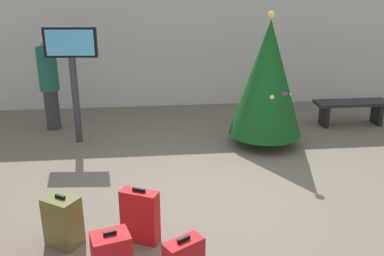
{
  "coord_description": "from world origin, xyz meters",
  "views": [
    {
      "loc": [
        -0.81,
        -4.85,
        2.82
      ],
      "look_at": [
        -0.25,
        0.45,
        0.9
      ],
      "focal_mm": 39.93,
      "sensor_mm": 36.0,
      "label": 1
    }
  ],
  "objects_px": {
    "traveller_0": "(49,82)",
    "suitcase_1": "(63,221)",
    "flight_info_kiosk": "(72,64)",
    "suitcase_8": "(140,216)",
    "holiday_tree": "(268,78)",
    "waiting_bench": "(352,107)"
  },
  "relations": [
    {
      "from": "waiting_bench",
      "to": "traveller_0",
      "type": "height_order",
      "value": "traveller_0"
    },
    {
      "from": "suitcase_1",
      "to": "suitcase_8",
      "type": "xyz_separation_m",
      "value": [
        0.84,
        -0.03,
        0.03
      ]
    },
    {
      "from": "flight_info_kiosk",
      "to": "waiting_bench",
      "type": "distance_m",
      "value": 5.34
    },
    {
      "from": "flight_info_kiosk",
      "to": "suitcase_8",
      "type": "relative_size",
      "value": 3.07
    },
    {
      "from": "suitcase_1",
      "to": "suitcase_8",
      "type": "height_order",
      "value": "suitcase_8"
    },
    {
      "from": "flight_info_kiosk",
      "to": "suitcase_1",
      "type": "bearing_deg",
      "value": -84.91
    },
    {
      "from": "flight_info_kiosk",
      "to": "suitcase_8",
      "type": "xyz_separation_m",
      "value": [
        1.12,
        -3.15,
        -1.09
      ]
    },
    {
      "from": "holiday_tree",
      "to": "waiting_bench",
      "type": "bearing_deg",
      "value": 23.38
    },
    {
      "from": "flight_info_kiosk",
      "to": "suitcase_1",
      "type": "relative_size",
      "value": 3.33
    },
    {
      "from": "holiday_tree",
      "to": "flight_info_kiosk",
      "type": "bearing_deg",
      "value": 171.63
    },
    {
      "from": "flight_info_kiosk",
      "to": "waiting_bench",
      "type": "relative_size",
      "value": 1.38
    },
    {
      "from": "flight_info_kiosk",
      "to": "waiting_bench",
      "type": "xyz_separation_m",
      "value": [
        5.23,
        0.38,
        -1.04
      ]
    },
    {
      "from": "traveller_0",
      "to": "suitcase_1",
      "type": "xyz_separation_m",
      "value": [
        0.87,
        -3.89,
        -0.64
      ]
    },
    {
      "from": "traveller_0",
      "to": "suitcase_1",
      "type": "bearing_deg",
      "value": -77.41
    },
    {
      "from": "holiday_tree",
      "to": "flight_info_kiosk",
      "type": "distance_m",
      "value": 3.29
    },
    {
      "from": "waiting_bench",
      "to": "holiday_tree",
      "type": "bearing_deg",
      "value": -156.62
    },
    {
      "from": "suitcase_1",
      "to": "waiting_bench",
      "type": "bearing_deg",
      "value": 35.24
    },
    {
      "from": "holiday_tree",
      "to": "suitcase_1",
      "type": "xyz_separation_m",
      "value": [
        -2.97,
        -2.64,
        -0.9
      ]
    },
    {
      "from": "suitcase_1",
      "to": "holiday_tree",
      "type": "bearing_deg",
      "value": 41.65
    },
    {
      "from": "traveller_0",
      "to": "suitcase_1",
      "type": "height_order",
      "value": "traveller_0"
    },
    {
      "from": "holiday_tree",
      "to": "traveller_0",
      "type": "distance_m",
      "value": 4.04
    },
    {
      "from": "flight_info_kiosk",
      "to": "holiday_tree",
      "type": "bearing_deg",
      "value": -8.37
    }
  ]
}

